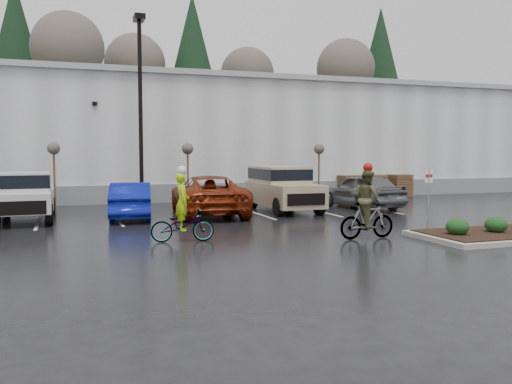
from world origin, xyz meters
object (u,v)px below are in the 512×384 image
object	(u,v)px
car_grey	(361,191)
fire_lane_sign	(428,192)
car_red	(208,195)
pallet_stack_c	(399,185)
lamppost	(140,90)
cyclist_hivis	(183,218)
sapling_east	(319,152)
pallet_stack_b	(374,186)
sapling_west	(54,152)
sapling_mid	(188,152)
suv_tan	(284,189)
cyclist_olive	(367,211)
pickup_white	(26,196)
pallet_stack_a	(349,186)
car_blue	(131,200)

from	to	relation	value
car_grey	fire_lane_sign	bearing A→B (deg)	68.54
fire_lane_sign	car_red	size ratio (longest dim) A/B	0.36
pallet_stack_c	lamppost	bearing A→B (deg)	-172.87
cyclist_hivis	sapling_east	bearing A→B (deg)	-34.40
pallet_stack_b	car_red	bearing A→B (deg)	-153.66
sapling_west	cyclist_hivis	xyz separation A→B (m)	(3.89, -11.50, -2.01)
car_red	sapling_mid	bearing A→B (deg)	-85.36
suv_tan	lamppost	bearing A→B (deg)	149.18
lamppost	sapling_east	distance (m)	10.48
lamppost	cyclist_hivis	bearing A→B (deg)	-90.59
pallet_stack_b	cyclist_olive	size ratio (longest dim) A/B	0.56
sapling_west	sapling_east	size ratio (longest dim) A/B	1.00
lamppost	cyclist_olive	distance (m)	13.92
car_red	pickup_white	bearing A→B (deg)	2.73
lamppost	cyclist_olive	xyz separation A→B (m)	(5.49, -11.85, -4.82)
lamppost	fire_lane_sign	size ratio (longest dim) A/B	4.19
sapling_east	car_grey	size ratio (longest dim) A/B	0.65
suv_tan	cyclist_olive	size ratio (longest dim) A/B	2.13
car_red	cyclist_olive	distance (m)	8.58
pallet_stack_a	sapling_east	bearing A→B (deg)	-158.20
sapling_west	pallet_stack_b	size ratio (longest dim) A/B	2.37
pickup_white	car_red	bearing A→B (deg)	-3.57
cyclist_olive	sapling_mid	bearing A→B (deg)	11.04
car_grey	suv_tan	bearing A→B (deg)	-6.59
suv_tan	cyclist_olive	distance (m)	8.29
lamppost	car_red	bearing A→B (deg)	-58.58
sapling_east	pallet_stack_c	world-z (taller)	sapling_east
fire_lane_sign	pickup_white	bearing A→B (deg)	146.68
lamppost	pallet_stack_a	world-z (taller)	lamppost
sapling_mid	car_red	bearing A→B (deg)	-91.66
lamppost	car_grey	world-z (taller)	lamppost
cyclist_olive	sapling_east	bearing A→B (deg)	-21.39
cyclist_olive	cyclist_hivis	bearing A→B (deg)	74.35
sapling_mid	pickup_white	size ratio (longest dim) A/B	0.62
pallet_stack_c	cyclist_hivis	world-z (taller)	cyclist_hivis
cyclist_olive	car_blue	bearing A→B (deg)	37.62
suv_tan	pallet_stack_b	bearing A→B (deg)	34.28
sapling_mid	cyclist_olive	size ratio (longest dim) A/B	1.33
car_red	car_grey	distance (m)	7.70
sapling_west	sapling_mid	distance (m)	6.50
pallet_stack_b	fire_lane_sign	xyz separation A→B (m)	(-6.40, -13.80, 0.73)
car_red	pallet_stack_a	bearing A→B (deg)	-143.67
pallet_stack_c	fire_lane_sign	bearing A→B (deg)	-120.72
car_blue	pallet_stack_a	bearing A→B (deg)	-148.22
sapling_west	suv_tan	xyz separation A→B (m)	(10.01, -4.58, -1.70)
pickup_white	cyclist_olive	world-z (taller)	cyclist_olive
pallet_stack_c	fire_lane_sign	distance (m)	16.07
pallet_stack_b	car_red	size ratio (longest dim) A/B	0.22
lamppost	car_red	size ratio (longest dim) A/B	1.50
lamppost	cyclist_hivis	distance (m)	11.62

